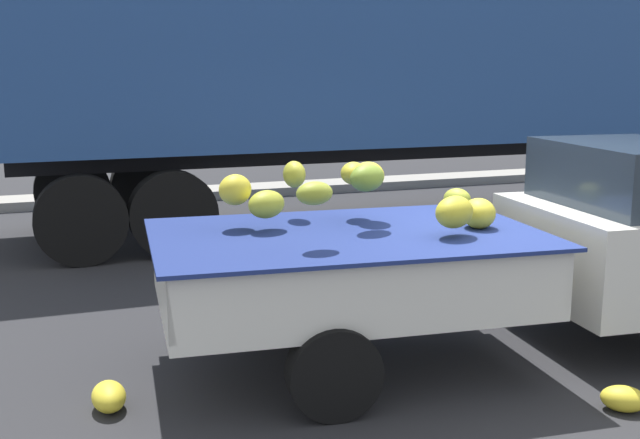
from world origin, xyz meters
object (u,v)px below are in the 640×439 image
Objects in this scene: semi_trailer at (396,51)px; fallen_banana_bunch_by_wheel at (623,399)px; pickup_truck at (584,242)px; fallen_banana_bunch_near_tailgate at (109,396)px.

semi_trailer is 39.53× the size of fallen_banana_bunch_by_wheel.
pickup_truck is 5.71m from semi_trailer.
semi_trailer is at bearing 78.32° from fallen_banana_bunch_by_wheel.
fallen_banana_bunch_by_wheel is (3.31, -1.21, -0.01)m from fallen_banana_bunch_near_tailgate.
fallen_banana_bunch_by_wheel is (-0.55, -1.19, -0.80)m from pickup_truck.
semi_trailer is 7.17m from fallen_banana_bunch_by_wheel.
semi_trailer is at bearing 49.02° from fallen_banana_bunch_near_tailgate.
fallen_banana_bunch_near_tailgate reaches higher than fallen_banana_bunch_by_wheel.
fallen_banana_bunch_by_wheel is at bearing -20.10° from fallen_banana_bunch_near_tailgate.
pickup_truck is at bearing -0.33° from fallen_banana_bunch_near_tailgate.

